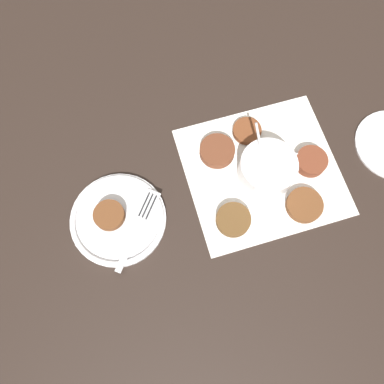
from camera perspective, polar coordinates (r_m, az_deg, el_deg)
ground_plane at (r=0.78m, az=9.18°, el=3.67°), size 4.00×4.00×0.00m
napkin at (r=0.78m, az=10.65°, el=3.15°), size 0.34×0.32×0.00m
sauce_bowl at (r=0.75m, az=11.34°, el=3.32°), size 0.12×0.13×0.10m
fritter_0 at (r=0.80m, az=8.37°, el=9.20°), size 0.06×0.06×0.01m
fritter_1 at (r=0.76m, az=16.75°, el=-1.92°), size 0.07×0.07×0.02m
fritter_2 at (r=0.72m, az=6.31°, el=-4.23°), size 0.07×0.07×0.02m
fritter_3 at (r=0.77m, az=3.86°, el=6.25°), size 0.07×0.07×0.02m
fritter_4 at (r=0.79m, az=17.67°, el=4.47°), size 0.06×0.06×0.02m
serving_plate at (r=0.74m, az=-11.19°, el=-4.04°), size 0.19×0.19×0.02m
fritter_on_plate at (r=0.73m, az=-12.50°, el=-3.47°), size 0.06×0.06×0.02m
fork at (r=0.72m, az=-7.82°, el=-4.45°), size 0.13×0.13×0.00m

